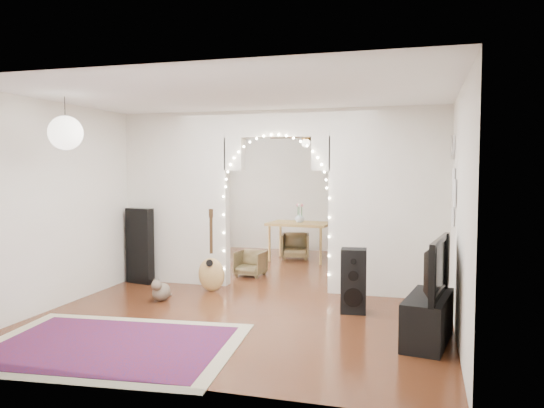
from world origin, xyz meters
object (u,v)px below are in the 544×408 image
(acoustic_guitar, at_px, (211,261))
(media_console, at_px, (428,319))
(bookcase, at_px, (365,223))
(dining_chair_left, at_px, (250,263))
(floor_speaker, at_px, (354,281))
(dining_table, at_px, (300,226))
(dining_chair_right, at_px, (295,246))

(acoustic_guitar, height_order, media_console, acoustic_guitar)
(media_console, relative_size, bookcase, 0.74)
(media_console, xyz_separation_m, dining_chair_left, (-2.87, 2.73, -0.03))
(media_console, height_order, dining_chair_left, media_console)
(floor_speaker, xyz_separation_m, dining_table, (-1.52, 3.52, 0.27))
(dining_chair_right, bearing_deg, dining_table, -63.59)
(floor_speaker, distance_m, dining_table, 3.84)
(floor_speaker, distance_m, bookcase, 4.56)
(bookcase, distance_m, dining_chair_left, 3.23)
(dining_table, height_order, dining_chair_right, dining_table)
(acoustic_guitar, relative_size, dining_chair_right, 1.84)
(acoustic_guitar, xyz_separation_m, floor_speaker, (2.19, -0.58, -0.05))
(acoustic_guitar, relative_size, dining_table, 0.83)
(bookcase, xyz_separation_m, dining_table, (-1.18, -1.02, 0.01))
(floor_speaker, relative_size, media_console, 0.82)
(acoustic_guitar, bearing_deg, dining_chair_right, 58.11)
(floor_speaker, bearing_deg, bookcase, 88.59)
(floor_speaker, height_order, bookcase, bookcase)
(dining_chair_left, xyz_separation_m, dining_chair_right, (0.33, 1.89, 0.04))
(dining_table, bearing_deg, bookcase, 45.61)
(dining_table, height_order, dining_chair_left, dining_table)
(acoustic_guitar, relative_size, floor_speaker, 1.28)
(bookcase, distance_m, dining_table, 1.56)
(floor_speaker, relative_size, dining_chair_left, 1.71)
(media_console, bearing_deg, dining_table, 128.23)
(dining_table, xyz_separation_m, dining_chair_right, (-0.12, 0.16, -0.42))
(dining_chair_left, bearing_deg, media_console, -39.17)
(acoustic_guitar, height_order, bookcase, bookcase)
(acoustic_guitar, xyz_separation_m, bookcase, (1.84, 3.96, 0.22))
(acoustic_guitar, distance_m, floor_speaker, 2.26)
(floor_speaker, xyz_separation_m, media_console, (0.90, -0.95, -0.16))
(acoustic_guitar, distance_m, dining_chair_left, 1.25)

